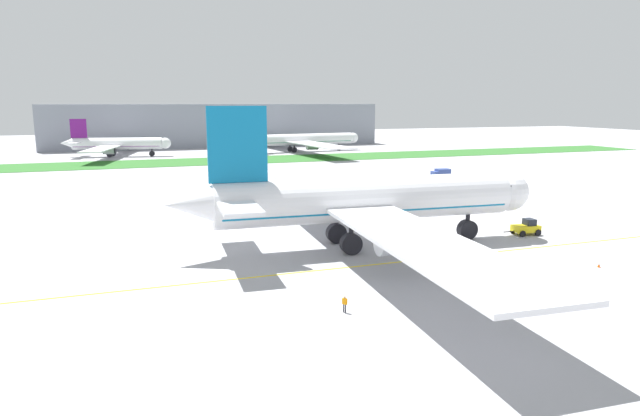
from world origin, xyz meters
The scene contains 14 objects.
ground_plane centered at (0.00, 0.00, 0.00)m, with size 600.00×600.00×0.00m, color #9E9EA3.
apron_taxi_line centered at (0.00, -3.92, 0.00)m, with size 280.00×0.36×0.01m, color yellow.
grass_median_strip centered at (0.00, 118.79, 0.05)m, with size 320.00×24.00×0.10m, color #2D6628.
airliner_foreground centered at (-5.37, 3.95, 6.19)m, with size 49.27×76.78×18.25m.
pushback_tug centered at (19.73, 2.55, 1.03)m, with size 5.52×2.70×2.26m.
ground_crew_wingwalker_port centered at (-16.04, -16.69, 0.95)m, with size 0.43×0.46×1.56m.
ground_crew_marshaller_front centered at (-2.32, 4.85, 1.06)m, with size 0.34×0.60×1.74m.
traffic_cone_near_nose centered at (16.79, -13.42, 0.28)m, with size 0.36×0.36×0.58m.
service_truck_baggage_loader centered at (25.20, 34.16, 1.53)m, with size 4.76×2.96×2.80m.
service_truck_fuel_bowser centered at (38.60, 56.29, 1.49)m, with size 4.55×2.83×2.73m.
service_truck_catering_van centered at (38.68, 31.45, 1.53)m, with size 5.92×4.15×2.78m.
parked_airliner_far_left centered at (-36.79, 145.43, 4.45)m, with size 36.83×58.44×13.13m.
parked_airliner_far_centre centered at (28.92, 143.02, 4.63)m, with size 50.81×82.98×13.65m.
terminal_building centered at (4.40, 181.25, 9.00)m, with size 139.68×20.00×18.00m, color gray.
Camera 1 is at (-33.80, -60.50, 18.62)m, focal length 31.06 mm.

